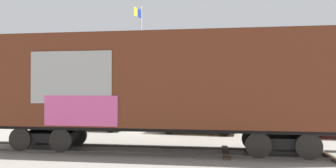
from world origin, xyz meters
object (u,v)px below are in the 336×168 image
(flagpole, at_px, (140,50))
(parked_car_red, at_px, (327,122))
(parked_car_white, at_px, (94,115))
(parked_car_tan, at_px, (199,118))
(freight_car, at_px, (158,82))

(flagpole, distance_m, parked_car_red, 15.56)
(flagpole, height_order, parked_car_white, flagpole)
(flagpole, relative_size, parked_car_tan, 2.12)
(freight_car, bearing_deg, flagpole, 110.42)
(flagpole, bearing_deg, parked_car_red, -32.50)
(parked_car_red, bearing_deg, freight_car, -144.33)
(freight_car, relative_size, flagpole, 1.52)
(parked_car_white, bearing_deg, flagpole, 86.95)
(parked_car_white, xyz_separation_m, parked_car_red, (12.86, -0.08, -0.11))
(flagpole, xyz_separation_m, parked_car_red, (12.45, -7.93, -4.94))
(freight_car, height_order, parked_car_white, freight_car)
(freight_car, distance_m, parked_car_red, 9.42)
(parked_car_red, bearing_deg, flagpole, 147.50)
(freight_car, bearing_deg, parked_car_red, 35.67)
(flagpole, distance_m, parked_car_tan, 10.90)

